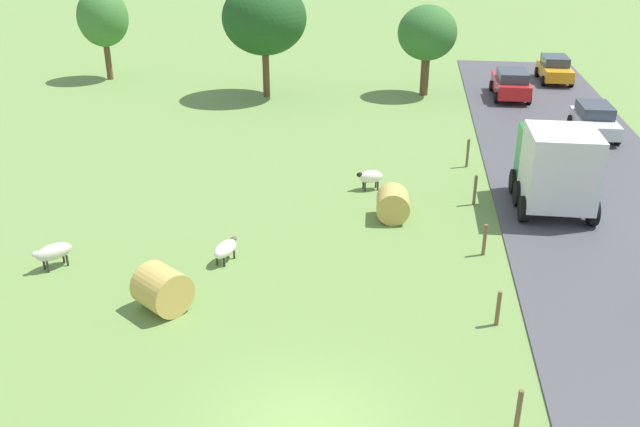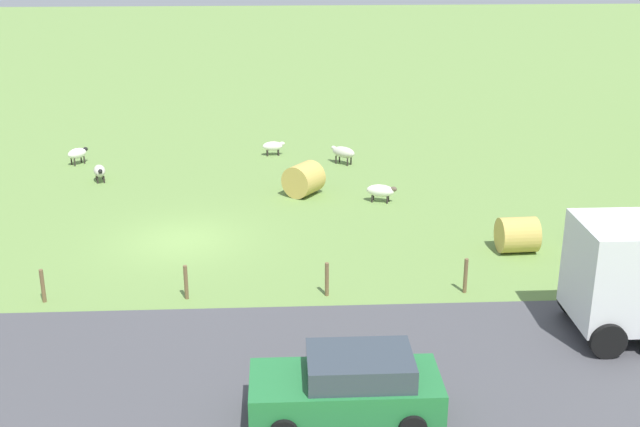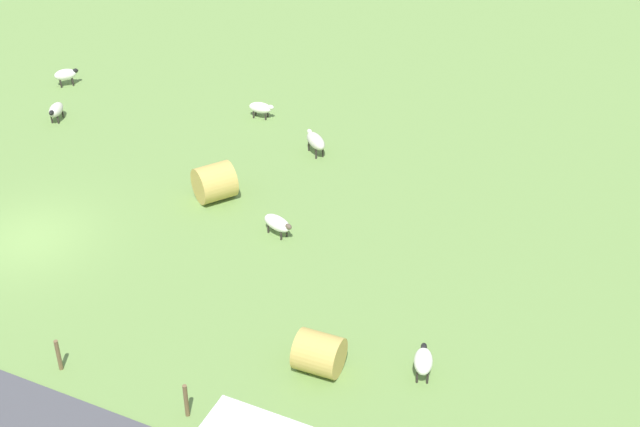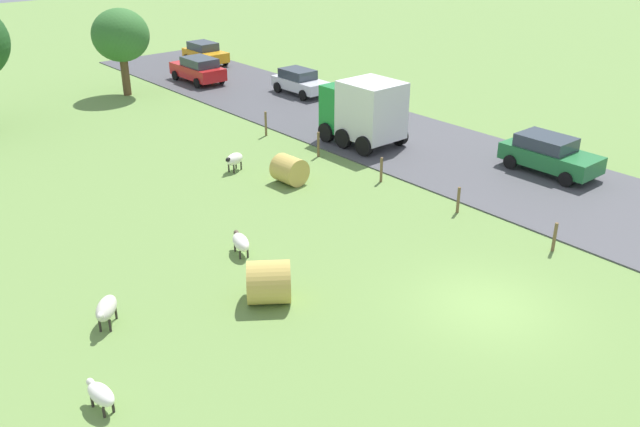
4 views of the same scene
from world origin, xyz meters
The scene contains 19 objects.
ground_plane centered at (0.00, 0.00, 0.00)m, with size 160.00×160.00×0.00m, color #6B8E47.
road_strip centered at (9.48, 0.00, 0.03)m, with size 8.00×80.00×0.06m, color #47474C.
sheep_0 centered at (-9.08, 6.43, 0.56)m, with size 1.15×1.24×0.83m.
sheep_1 centered at (-3.73, 7.52, 0.47)m, with size 0.81×1.26×0.72m.
sheep_3 centered at (0.57, 14.31, 0.56)m, with size 1.14×0.81×0.83m.
sheep_5 centered at (-10.70, 3.20, 0.45)m, with size 0.55×1.10×0.68m.
hay_bale_0 centered at (1.57, 11.55, 0.61)m, with size 1.21×1.21×1.28m, color tan.
hay_bale_1 centered at (-4.79, 4.47, 0.66)m, with size 1.33×1.33×1.30m, color tan.
tree_1 centered at (2.89, 29.85, 3.68)m, with size 3.48×3.48×5.32m.
fence_post_1 centered at (4.67, 0.66, 0.54)m, with size 0.12×0.12×1.08m, color brown.
fence_post_2 centered at (4.67, 4.86, 0.53)m, with size 0.12×0.12×1.07m, color brown.
fence_post_3 centered at (4.67, 9.07, 0.56)m, with size 0.12×0.12×1.11m, color brown.
fence_post_4 centered at (4.67, 13.28, 0.61)m, with size 0.12×0.12×1.22m, color brown.
fence_post_5 centered at (4.67, 17.49, 0.64)m, with size 0.12×0.12×1.29m, color brown.
truck_1 centered at (7.54, 13.20, 1.77)m, with size 2.73×3.88×3.22m.
car_0 centered at (11.30, 34.17, 0.88)m, with size 1.95×3.96×1.58m.
car_1 centered at (11.11, 4.98, 0.90)m, with size 2.09×4.29×1.62m.
car_2 centered at (11.22, 22.77, 0.85)m, with size 1.92×3.96×1.52m.
car_4 centered at (7.97, 29.62, 0.92)m, with size 2.07×4.37×1.67m.
Camera 4 is at (-14.93, -9.76, 11.01)m, focal length 37.59 mm.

